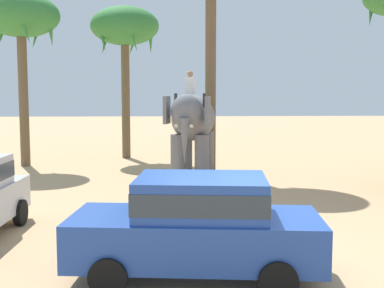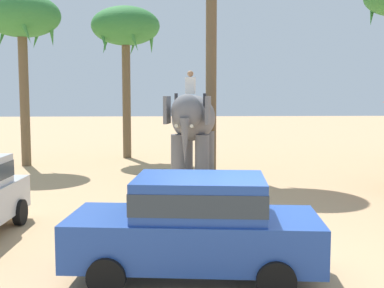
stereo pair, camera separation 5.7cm
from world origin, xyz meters
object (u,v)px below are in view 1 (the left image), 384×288
(elephant_with_mahout, at_px, (192,123))
(palm_tree_far_back, at_px, (125,30))
(palm_tree_near_hut, at_px, (21,20))
(car_sedan_foreground, at_px, (197,223))

(elephant_with_mahout, distance_m, palm_tree_far_back, 7.27)
(palm_tree_far_back, bearing_deg, palm_tree_near_hut, -149.27)
(car_sedan_foreground, bearing_deg, elephant_with_mahout, 87.43)
(elephant_with_mahout, bearing_deg, car_sedan_foreground, -92.57)
(car_sedan_foreground, distance_m, palm_tree_far_back, 16.66)
(car_sedan_foreground, xyz_separation_m, palm_tree_near_hut, (-6.52, 13.23, 5.20))
(elephant_with_mahout, bearing_deg, palm_tree_far_back, 118.70)
(palm_tree_near_hut, bearing_deg, car_sedan_foreground, -63.78)
(palm_tree_near_hut, xyz_separation_m, palm_tree_far_back, (4.09, 2.43, -0.07))
(car_sedan_foreground, bearing_deg, palm_tree_near_hut, 116.22)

